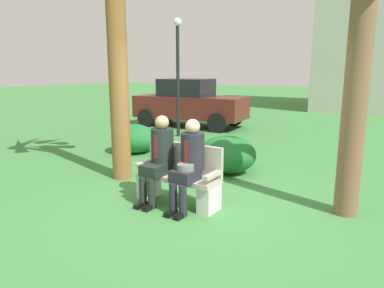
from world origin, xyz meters
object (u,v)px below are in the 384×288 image
park_bench (179,178)px  seated_man_right (189,160)px  parked_car_near (189,103)px  seated_man_left (159,155)px  street_lamp (178,65)px  shrub_near_bench (227,154)px  shrub_mid_lawn (134,138)px

park_bench → seated_man_right: size_ratio=1.00×
seated_man_right → parked_car_near: (-4.27, 6.49, 0.11)m
seated_man_left → street_lamp: (-2.95, 4.68, 1.39)m
seated_man_left → parked_car_near: (-3.73, 6.48, 0.10)m
shrub_near_bench → street_lamp: 4.46m
seated_man_right → street_lamp: bearing=126.7°
seated_man_right → street_lamp: street_lamp is taller
park_bench → street_lamp: size_ratio=0.38×
shrub_near_bench → parked_car_near: 5.95m
seated_man_left → street_lamp: size_ratio=0.38×
shrub_mid_lawn → parked_car_near: parked_car_near is taller
shrub_near_bench → parked_car_near: bearing=130.5°
shrub_near_bench → parked_car_near: parked_car_near is taller
shrub_mid_lawn → parked_car_near: 4.38m
shrub_near_bench → shrub_mid_lawn: (-2.70, 0.31, -0.01)m
seated_man_left → shrub_mid_lawn: seated_man_left is taller
seated_man_right → parked_car_near: parked_car_near is taller
park_bench → street_lamp: 5.86m
seated_man_left → shrub_mid_lawn: size_ratio=1.18×
seated_man_left → shrub_mid_lawn: bearing=138.5°
street_lamp → park_bench: bearing=-54.7°
seated_man_right → shrub_near_bench: (-0.43, 1.97, -0.36)m
shrub_near_bench → seated_man_left: bearing=-93.5°
parked_car_near → park_bench: bearing=-57.8°
seated_man_right → seated_man_left: bearing=179.3°
shrub_mid_lawn → street_lamp: size_ratio=0.32×
parked_car_near → shrub_near_bench: bearing=-49.5°
shrub_mid_lawn → parked_car_near: bearing=105.3°
seated_man_left → street_lamp: bearing=122.2°
street_lamp → shrub_near_bench: bearing=-41.5°
park_bench → shrub_mid_lawn: bearing=143.0°
shrub_near_bench → parked_car_near: size_ratio=0.29×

